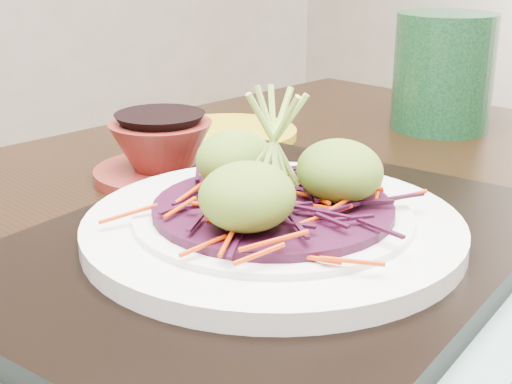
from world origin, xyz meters
TOP-DOWN VIEW (x-y plane):
  - dining_table at (0.08, 0.04)m, footprint 1.36×0.98m
  - placemat at (0.10, 0.01)m, footprint 0.58×0.51m
  - serving_tray at (0.10, 0.01)m, footprint 0.50×0.43m
  - white_plate at (0.10, 0.01)m, footprint 0.28×0.28m
  - cabbage_bed at (0.10, 0.01)m, footprint 0.18×0.18m
  - carrot_julienne at (0.10, 0.01)m, footprint 0.22×0.22m
  - guacamole_scoops at (0.10, 0.01)m, footprint 0.15×0.14m
  - scallion_garnish at (0.10, 0.01)m, footprint 0.07×0.07m
  - terracotta_bowl_set at (0.15, 0.24)m, footprint 0.15×0.15m
  - yellow_plate at (0.29, 0.33)m, footprint 0.20×0.20m
  - green_jar at (0.53, 0.19)m, footprint 0.17×0.17m

SIDE VIEW (x-z plane):
  - dining_table at x=0.08m, z-range 0.29..1.09m
  - placemat at x=0.10m, z-range 0.80..0.80m
  - yellow_plate at x=0.29m, z-range 0.80..0.81m
  - serving_tray at x=0.10m, z-range 0.80..0.82m
  - terracotta_bowl_set at x=0.15m, z-range 0.80..0.86m
  - white_plate at x=0.10m, z-range 0.82..0.84m
  - cabbage_bed at x=0.10m, z-range 0.84..0.85m
  - carrot_julienne at x=0.10m, z-range 0.85..0.86m
  - guacamole_scoops at x=0.10m, z-range 0.85..0.90m
  - green_jar at x=0.53m, z-range 0.80..0.95m
  - scallion_garnish at x=0.10m, z-range 0.84..0.94m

